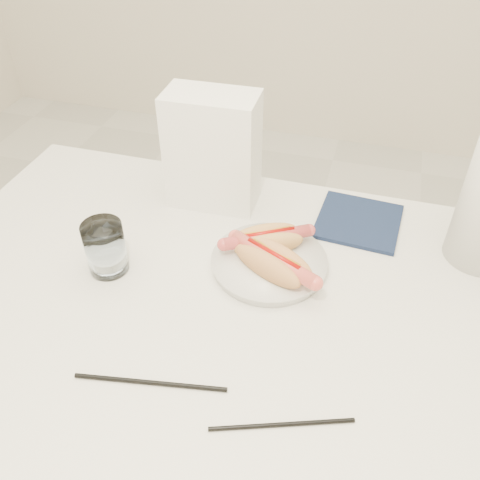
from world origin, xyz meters
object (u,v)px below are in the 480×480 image
(hotdog_right, at_px, (273,262))
(hotdog_left, at_px, (267,240))
(plate, at_px, (269,264))
(water_glass, at_px, (105,248))
(napkin_box, at_px, (213,151))
(table, at_px, (234,328))

(hotdog_right, bearing_deg, hotdog_left, 139.86)
(plate, xyz_separation_m, hotdog_right, (0.01, -0.03, 0.03))
(water_glass, xyz_separation_m, napkin_box, (0.12, 0.26, 0.07))
(table, bearing_deg, plate, 72.46)
(napkin_box, bearing_deg, hotdog_left, -45.19)
(water_glass, distance_m, napkin_box, 0.29)
(plate, relative_size, hotdog_left, 1.33)
(hotdog_left, bearing_deg, napkin_box, 105.54)
(plate, bearing_deg, napkin_box, 133.10)
(hotdog_left, xyz_separation_m, water_glass, (-0.27, -0.11, 0.01))
(plate, height_order, hotdog_right, hotdog_right)
(table, height_order, hotdog_left, hotdog_left)
(hotdog_left, bearing_deg, hotdog_right, -96.71)
(table, distance_m, hotdog_left, 0.17)
(plate, xyz_separation_m, hotdog_left, (-0.01, 0.03, 0.03))
(table, bearing_deg, hotdog_left, 81.03)
(napkin_box, bearing_deg, water_glass, -115.90)
(table, distance_m, plate, 0.13)
(table, distance_m, napkin_box, 0.36)
(table, relative_size, hotdog_left, 7.80)
(table, xyz_separation_m, hotdog_right, (0.05, 0.08, 0.10))
(table, relative_size, plate, 5.84)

